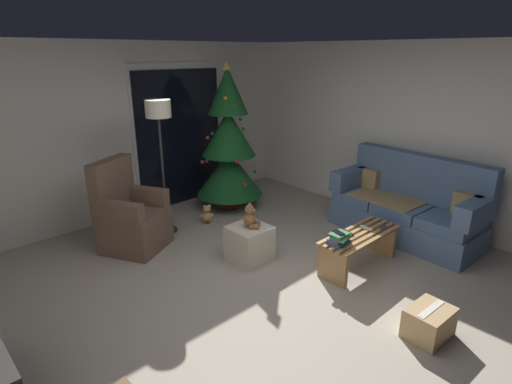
# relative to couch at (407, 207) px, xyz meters

# --- Properties ---
(ground_plane) EXTENTS (7.00, 7.00, 0.00)m
(ground_plane) POSITION_rel_couch_xyz_m (-2.32, 0.18, -0.40)
(ground_plane) COLOR #9E9384
(wall_back) EXTENTS (5.72, 0.12, 2.50)m
(wall_back) POSITION_rel_couch_xyz_m (-2.32, 3.24, 0.85)
(wall_back) COLOR silver
(wall_back) RESTS_ON ground
(wall_right) EXTENTS (0.12, 6.00, 2.50)m
(wall_right) POSITION_rel_couch_xyz_m (0.54, 0.18, 0.85)
(wall_right) COLOR silver
(wall_right) RESTS_ON ground
(patio_door_frame) EXTENTS (1.60, 0.02, 2.20)m
(patio_door_frame) POSITION_rel_couch_xyz_m (-1.42, 3.17, 0.70)
(patio_door_frame) COLOR silver
(patio_door_frame) RESTS_ON ground
(patio_door_glass) EXTENTS (1.50, 0.02, 2.10)m
(patio_door_glass) POSITION_rel_couch_xyz_m (-1.42, 3.15, 0.65)
(patio_door_glass) COLOR black
(patio_door_glass) RESTS_ON ground
(couch) EXTENTS (0.89, 1.98, 1.08)m
(couch) POSITION_rel_couch_xyz_m (0.00, 0.00, 0.00)
(couch) COLOR slate
(couch) RESTS_ON ground
(coffee_table) EXTENTS (1.10, 0.40, 0.41)m
(coffee_table) POSITION_rel_couch_xyz_m (-1.18, -0.05, -0.13)
(coffee_table) COLOR #9E7547
(coffee_table) RESTS_ON ground
(remote_white) EXTENTS (0.05, 0.16, 0.02)m
(remote_white) POSITION_rel_couch_xyz_m (-1.01, -0.02, 0.02)
(remote_white) COLOR silver
(remote_white) RESTS_ON coffee_table
(remote_graphite) EXTENTS (0.16, 0.10, 0.02)m
(remote_graphite) POSITION_rel_couch_xyz_m (-0.84, -0.14, 0.02)
(remote_graphite) COLOR #333338
(remote_graphite) RESTS_ON coffee_table
(remote_black) EXTENTS (0.09, 0.16, 0.02)m
(remote_black) POSITION_rel_couch_xyz_m (-1.28, 0.05, 0.02)
(remote_black) COLOR black
(remote_black) RESTS_ON coffee_table
(book_stack) EXTENTS (0.24, 0.22, 0.12)m
(book_stack) POSITION_rel_couch_xyz_m (-1.55, -0.03, 0.07)
(book_stack) COLOR #285684
(book_stack) RESTS_ON coffee_table
(cell_phone) EXTENTS (0.11, 0.16, 0.01)m
(cell_phone) POSITION_rel_couch_xyz_m (-1.55, -0.01, 0.13)
(cell_phone) COLOR black
(cell_phone) RESTS_ON book_stack
(christmas_tree) EXTENTS (1.03, 1.03, 2.22)m
(christmas_tree) POSITION_rel_couch_xyz_m (-1.03, 2.43, 0.58)
(christmas_tree) COLOR #4C1E19
(christmas_tree) RESTS_ON ground
(armchair) EXTENTS (0.93, 0.93, 1.13)m
(armchair) POSITION_rel_couch_xyz_m (-2.83, 2.18, 0.00)
(armchair) COLOR brown
(armchair) RESTS_ON ground
(floor_lamp) EXTENTS (0.32, 0.32, 1.78)m
(floor_lamp) POSITION_rel_couch_xyz_m (-2.26, 2.31, 1.11)
(floor_lamp) COLOR #2D2D30
(floor_lamp) RESTS_ON ground
(ottoman) EXTENTS (0.44, 0.44, 0.42)m
(ottoman) POSITION_rel_couch_xyz_m (-1.98, 0.93, -0.19)
(ottoman) COLOR beige
(ottoman) RESTS_ON ground
(teddy_bear_chestnut) EXTENTS (0.21, 0.22, 0.29)m
(teddy_bear_chestnut) POSITION_rel_couch_xyz_m (-1.97, 0.92, 0.14)
(teddy_bear_chestnut) COLOR brown
(teddy_bear_chestnut) RESTS_ON ottoman
(teddy_bear_honey_by_tree) EXTENTS (0.21, 0.22, 0.29)m
(teddy_bear_honey_by_tree) POSITION_rel_couch_xyz_m (-1.69, 2.15, -0.28)
(teddy_bear_honey_by_tree) COLOR tan
(teddy_bear_honey_by_tree) RESTS_ON ground
(cardboard_box_taped_mid_floor) EXTENTS (0.42, 0.33, 0.27)m
(cardboard_box_taped_mid_floor) POSITION_rel_couch_xyz_m (-1.77, -1.15, -0.26)
(cardboard_box_taped_mid_floor) COLOR tan
(cardboard_box_taped_mid_floor) RESTS_ON ground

